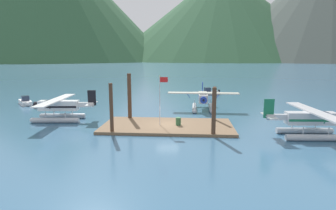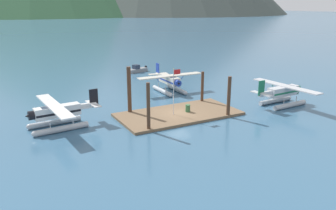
% 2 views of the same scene
% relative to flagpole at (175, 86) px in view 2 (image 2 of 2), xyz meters
% --- Properties ---
extents(ground_plane, '(1200.00, 1200.00, 0.00)m').
position_rel_flagpole_xyz_m(ground_plane, '(0.72, 0.24, -3.80)').
color(ground_plane, '#38607F').
extents(dock_platform, '(14.68, 7.40, 0.30)m').
position_rel_flagpole_xyz_m(dock_platform, '(0.72, 0.24, -3.65)').
color(dock_platform, brown).
rests_on(dock_platform, ground).
extents(piling_near_left, '(0.38, 0.38, 5.29)m').
position_rel_flagpole_xyz_m(piling_near_left, '(-4.81, -2.97, -1.16)').
color(piling_near_left, '#4C3323').
rests_on(piling_near_left, ground).
extents(piling_near_right, '(0.43, 0.43, 4.95)m').
position_rel_flagpole_xyz_m(piling_near_right, '(5.58, -3.17, -1.33)').
color(piling_near_right, '#4C3323').
rests_on(piling_near_right, ground).
extents(piling_far_left, '(0.49, 0.49, 5.88)m').
position_rel_flagpole_xyz_m(piling_far_left, '(-4.31, 3.51, -0.86)').
color(piling_far_left, '#4C3323').
rests_on(piling_far_left, ground).
extents(piling_far_right, '(0.39, 0.39, 4.35)m').
position_rel_flagpole_xyz_m(piling_far_right, '(6.22, 3.36, -1.63)').
color(piling_far_right, '#4C3323').
rests_on(piling_far_right, ground).
extents(flagpole, '(0.95, 0.10, 5.59)m').
position_rel_flagpole_xyz_m(flagpole, '(0.00, 0.00, 0.00)').
color(flagpole, silver).
rests_on(flagpole, dock_platform).
extents(fuel_drum, '(0.62, 0.62, 0.88)m').
position_rel_flagpole_xyz_m(fuel_drum, '(1.95, 0.10, -3.06)').
color(fuel_drum, '#33663D').
rests_on(fuel_drum, dock_platform).
extents(seaplane_white_port_fwd, '(7.97, 10.48, 3.84)m').
position_rel_flagpole_xyz_m(seaplane_white_port_fwd, '(-13.08, 2.51, -2.23)').
color(seaplane_white_port_fwd, '#B7BABF').
rests_on(seaplane_white_port_fwd, ground).
extents(seaplane_cream_bow_right, '(10.43, 7.98, 3.84)m').
position_rel_flagpole_xyz_m(seaplane_cream_bow_right, '(5.22, 10.83, -2.23)').
color(seaplane_cream_bow_right, '#B7BABF').
rests_on(seaplane_cream_bow_right, ground).
extents(seaplane_silver_stbd_aft, '(7.98, 10.46, 3.84)m').
position_rel_flagpole_xyz_m(seaplane_silver_stbd_aft, '(15.15, -2.62, -2.23)').
color(seaplane_silver_stbd_aft, '#B7BABF').
rests_on(seaplane_silver_stbd_aft, ground).
extents(boat_grey_open_north, '(4.75, 2.64, 1.50)m').
position_rel_flagpole_xyz_m(boat_grey_open_north, '(7.18, 28.06, -3.32)').
color(boat_grey_open_north, gray).
rests_on(boat_grey_open_north, ground).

